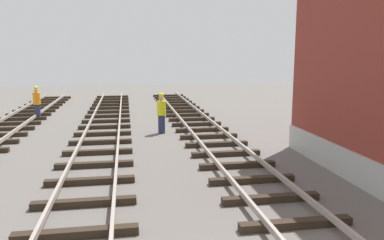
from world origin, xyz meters
The scene contains 2 objects.
track_worker_foreground centered at (-7.40, 17.92, 0.93)m, with size 0.40×0.40×1.87m.
track_worker_distant centered at (-0.98, 13.15, 0.93)m, with size 0.40×0.40×1.87m.
Camera 1 is at (-2.56, -4.31, 3.70)m, focal length 36.23 mm.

